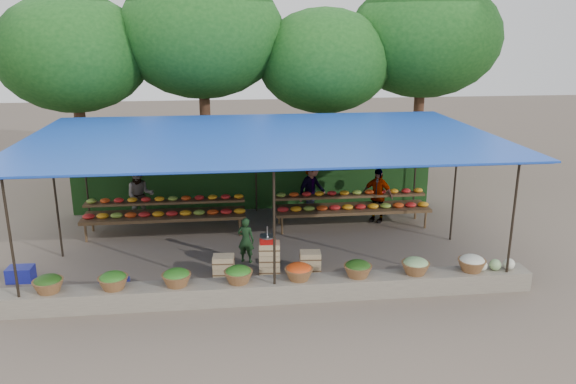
{
  "coord_description": "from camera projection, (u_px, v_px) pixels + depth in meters",
  "views": [
    {
      "loc": [
        -0.9,
        -12.92,
        5.23
      ],
      "look_at": [
        0.63,
        0.2,
        1.36
      ],
      "focal_mm": 35.0,
      "sensor_mm": 36.0,
      "label": 1
    }
  ],
  "objects": [
    {
      "name": "fruit_table_right",
      "position": [
        352.0,
        204.0,
        15.28
      ],
      "size": [
        4.21,
        0.95,
        0.93
      ],
      "color": "#503320",
      "rests_on": "ground"
    },
    {
      "name": "blue_crate_back",
      "position": [
        21.0,
        274.0,
        12.02
      ],
      "size": [
        0.54,
        0.39,
        0.32
      ],
      "primitive_type": "cube",
      "rotation": [
        0.0,
        0.0,
        -0.03
      ],
      "color": "navy",
      "rests_on": "ground"
    },
    {
      "name": "customer_left",
      "position": [
        140.0,
        196.0,
        15.44
      ],
      "size": [
        0.82,
        0.67,
        1.57
      ],
      "primitive_type": "imported",
      "rotation": [
        0.0,
        0.0,
        0.1
      ],
      "color": "slate",
      "rests_on": "ground"
    },
    {
      "name": "stall_canopy",
      "position": [
        262.0,
        141.0,
        13.19
      ],
      "size": [
        10.8,
        6.6,
        2.82
      ],
      "color": "black",
      "rests_on": "ground"
    },
    {
      "name": "blue_crate_front",
      "position": [
        114.0,
        288.0,
        11.35
      ],
      "size": [
        0.59,
        0.45,
        0.33
      ],
      "primitive_type": "cube",
      "rotation": [
        0.0,
        0.0,
        -0.1
      ],
      "color": "navy",
      "rests_on": "ground"
    },
    {
      "name": "ground",
      "position": [
        264.0,
        248.0,
        13.88
      ],
      "size": [
        60.0,
        60.0,
        0.0
      ],
      "primitive_type": "plane",
      "color": "#68594D",
      "rests_on": "ground"
    },
    {
      "name": "vendor_seated",
      "position": [
        246.0,
        240.0,
        12.9
      ],
      "size": [
        0.46,
        0.39,
        1.08
      ],
      "primitive_type": "imported",
      "rotation": [
        0.0,
        0.0,
        2.75
      ],
      "color": "#19391B",
      "rests_on": "ground"
    },
    {
      "name": "crate_counter",
      "position": [
        268.0,
        262.0,
        12.24
      ],
      "size": [
        2.38,
        0.38,
        0.77
      ],
      "color": "tan",
      "rests_on": "ground"
    },
    {
      "name": "netting_backdrop",
      "position": [
        255.0,
        168.0,
        16.53
      ],
      "size": [
        10.6,
        0.06,
        2.5
      ],
      "primitive_type": "cube",
      "color": "#1B4719",
      "rests_on": "ground"
    },
    {
      "name": "weighing_scale",
      "position": [
        267.0,
        239.0,
        12.08
      ],
      "size": [
        0.36,
        0.36,
        0.38
      ],
      "color": "#B2100E",
      "rests_on": "crate_counter"
    },
    {
      "name": "stone_curb",
      "position": [
        274.0,
        290.0,
        11.21
      ],
      "size": [
        10.6,
        0.55,
        0.4
      ],
      "primitive_type": "cube",
      "color": "#695E54",
      "rests_on": "ground"
    },
    {
      "name": "produce_baskets",
      "position": [
        269.0,
        273.0,
        11.09
      ],
      "size": [
        8.98,
        0.58,
        0.34
      ],
      "color": "brown",
      "rests_on": "stone_curb"
    },
    {
      "name": "customer_mid",
      "position": [
        312.0,
        188.0,
        16.08
      ],
      "size": [
        1.2,
        1.13,
        1.63
      ],
      "primitive_type": "imported",
      "rotation": [
        0.0,
        0.0,
        0.68
      ],
      "color": "slate",
      "rests_on": "ground"
    },
    {
      "name": "fruit_table_left",
      "position": [
        165.0,
        211.0,
        14.73
      ],
      "size": [
        4.21,
        0.95,
        0.93
      ],
      "color": "#503320",
      "rests_on": "ground"
    },
    {
      "name": "customer_right",
      "position": [
        377.0,
        195.0,
        15.58
      ],
      "size": [
        0.94,
        0.83,
        1.52
      ],
      "primitive_type": "imported",
      "rotation": [
        0.0,
        0.0,
        -0.64
      ],
      "color": "slate",
      "rests_on": "ground"
    },
    {
      "name": "tree_row",
      "position": [
        264.0,
        44.0,
        18.42
      ],
      "size": [
        16.51,
        5.5,
        7.12
      ],
      "color": "#392214",
      "rests_on": "ground"
    }
  ]
}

